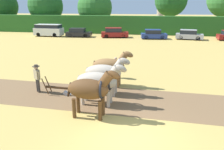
# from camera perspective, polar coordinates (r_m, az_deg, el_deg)

# --- Properties ---
(ground_plane) EXTENTS (240.00, 240.00, 0.00)m
(ground_plane) POSITION_cam_1_polar(r_m,az_deg,el_deg) (8.99, 3.97, -16.45)
(ground_plane) COLOR tan
(plowed_furrow_strip) EXTENTS (25.77, 4.40, 0.01)m
(plowed_furrow_strip) POSITION_cam_1_polar(r_m,az_deg,el_deg) (13.91, -18.66, -4.45)
(plowed_furrow_strip) COLOR brown
(plowed_furrow_strip) RESTS_ON ground
(hedgerow) EXTENTS (73.31, 1.67, 3.20)m
(hedgerow) POSITION_cam_1_polar(r_m,az_deg,el_deg) (40.17, 9.21, 12.70)
(hedgerow) COLOR #286023
(hedgerow) RESTS_ON ground
(tree_far_left) EXTENTS (6.48, 6.48, 8.10)m
(tree_far_left) POSITION_cam_1_polar(r_m,az_deg,el_deg) (54.29, -26.75, 15.84)
(tree_far_left) COLOR #4C3823
(tree_far_left) RESTS_ON ground
(tree_left) EXTENTS (7.15, 7.15, 8.43)m
(tree_left) POSITION_cam_1_polar(r_m,az_deg,el_deg) (49.56, -16.93, 16.90)
(tree_left) COLOR brown
(tree_left) RESTS_ON ground
(tree_center_left) EXTENTS (7.07, 7.07, 8.05)m
(tree_center_left) POSITION_cam_1_polar(r_m,az_deg,el_deg) (46.83, -4.51, 17.14)
(tree_center_left) COLOR #423323
(tree_center_left) RESTS_ON ground
(tree_center) EXTENTS (6.34, 6.34, 9.12)m
(tree_center) POSITION_cam_1_polar(r_m,az_deg,el_deg) (46.88, 15.17, 18.36)
(tree_center) COLOR #423323
(tree_center) RESTS_ON ground
(draft_horse_lead_left) EXTENTS (2.61, 1.04, 2.42)m
(draft_horse_lead_left) POSITION_cam_1_polar(r_m,az_deg,el_deg) (10.04, -5.68, -3.70)
(draft_horse_lead_left) COLOR #513319
(draft_horse_lead_left) RESTS_ON ground
(draft_horse_lead_right) EXTENTS (2.80, 1.06, 2.32)m
(draft_horse_lead_right) POSITION_cam_1_polar(r_m,az_deg,el_deg) (11.35, -3.54, -1.59)
(draft_horse_lead_right) COLOR #B2A38E
(draft_horse_lead_right) RESTS_ON ground
(draft_horse_trail_left) EXTENTS (2.78, 1.03, 2.33)m
(draft_horse_trail_left) POSITION_cam_1_polar(r_m,az_deg,el_deg) (12.64, -1.88, 0.66)
(draft_horse_trail_left) COLOR #B2A38E
(draft_horse_trail_left) RESTS_ON ground
(draft_horse_trail_right) EXTENTS (2.77, 0.99, 2.42)m
(draft_horse_trail_right) POSITION_cam_1_polar(r_m,az_deg,el_deg) (13.96, -0.50, 2.50)
(draft_horse_trail_right) COLOR brown
(draft_horse_trail_right) RESTS_ON ground
(plow) EXTENTS (1.70, 0.47, 1.13)m
(plow) POSITION_cam_1_polar(r_m,az_deg,el_deg) (13.17, -13.55, -3.76)
(plow) COLOR #4C331E
(plow) RESTS_ON ground
(farmer_at_plow) EXTENTS (0.54, 0.46, 1.72)m
(farmer_at_plow) POSITION_cam_1_polar(r_m,az_deg,el_deg) (13.74, -19.00, -0.30)
(farmer_at_plow) COLOR #38332D
(farmer_at_plow) RESTS_ON ground
(farmer_beside_team) EXTENTS (0.54, 0.42, 1.53)m
(farmer_beside_team) POSITION_cam_1_polar(r_m,az_deg,el_deg) (15.61, 0.94, 2.30)
(farmer_beside_team) COLOR #38332D
(farmer_beside_team) RESTS_ON ground
(parked_van) EXTENTS (4.74, 2.07, 1.98)m
(parked_van) POSITION_cam_1_polar(r_m,az_deg,el_deg) (38.79, -16.21, 11.20)
(parked_van) COLOR silver
(parked_van) RESTS_ON ground
(parked_car_left) EXTENTS (4.16, 2.00, 1.43)m
(parked_car_left) POSITION_cam_1_polar(r_m,az_deg,el_deg) (36.95, -8.75, 10.87)
(parked_car_left) COLOR black
(parked_car_left) RESTS_ON ground
(parked_car_center_left) EXTENTS (4.58, 2.53, 1.57)m
(parked_car_center_left) POSITION_cam_1_polar(r_m,az_deg,el_deg) (35.91, 0.61, 10.97)
(parked_car_center_left) COLOR maroon
(parked_car_center_left) RESTS_ON ground
(parked_car_center) EXTENTS (4.08, 2.15, 1.44)m
(parked_car_center) POSITION_cam_1_polar(r_m,az_deg,el_deg) (34.96, 10.79, 10.38)
(parked_car_center) COLOR navy
(parked_car_center) RESTS_ON ground
(parked_car_center_right) EXTENTS (4.19, 2.36, 1.47)m
(parked_car_center_right) POSITION_cam_1_polar(r_m,az_deg,el_deg) (35.72, 19.47, 9.87)
(parked_car_center_right) COLOR #9E9EA8
(parked_car_center_right) RESTS_ON ground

